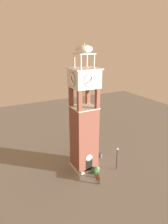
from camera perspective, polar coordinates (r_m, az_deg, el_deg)
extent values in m
plane|color=gray|center=(33.81, 0.00, -15.24)|extent=(80.00, 80.00, 0.00)
cube|color=brown|center=(31.23, 0.00, -7.57)|extent=(3.38, 3.38, 10.12)
cube|color=silver|center=(33.72, 0.00, -15.00)|extent=(3.58, 3.58, 0.35)
cube|color=black|center=(31.93, 1.48, -15.07)|extent=(1.10, 0.04, 2.20)
cylinder|color=silver|center=(31.16, 1.50, -12.95)|extent=(1.10, 0.04, 1.10)
cube|color=brown|center=(27.03, -1.26, 3.08)|extent=(0.56, 0.56, 3.02)
cube|color=brown|center=(28.36, 3.86, 3.82)|extent=(0.56, 0.56, 3.02)
cube|color=brown|center=(29.50, -3.72, 4.43)|extent=(0.56, 0.56, 3.02)
cube|color=brown|center=(30.71, 1.11, 5.07)|extent=(0.56, 0.56, 3.02)
cube|color=silver|center=(29.28, 0.00, 1.40)|extent=(3.54, 3.54, 0.12)
cone|color=brown|center=(28.94, 1.40, 5.99)|extent=(0.44, 0.44, 0.42)
cone|color=brown|center=(29.37, -0.32, 6.20)|extent=(0.46, 0.46, 0.51)
cone|color=brown|center=(28.62, -1.53, 5.84)|extent=(0.50, 0.50, 0.42)
cone|color=brown|center=(27.95, -0.54, 5.52)|extent=(0.44, 0.44, 0.43)
cone|color=brown|center=(28.12, 1.09, 5.60)|extent=(0.41, 0.41, 0.55)
cube|color=silver|center=(28.27, 0.00, 9.59)|extent=(3.62, 3.62, 2.54)
cylinder|color=white|center=(26.68, 1.85, 8.99)|extent=(1.93, 0.05, 1.93)
torus|color=black|center=(26.68, 1.85, 8.99)|extent=(1.95, 0.06, 1.95)
cube|color=black|center=(26.64, 2.10, 9.46)|extent=(0.27, 0.03, 0.48)
cube|color=black|center=(26.50, 1.26, 8.54)|extent=(0.72, 0.03, 0.40)
cylinder|color=white|center=(29.88, -1.66, 10.10)|extent=(1.93, 0.05, 1.93)
torus|color=black|center=(29.88, -1.66, 10.10)|extent=(1.95, 0.06, 1.95)
cube|color=black|center=(29.94, -1.55, 10.55)|extent=(0.27, 0.03, 0.48)
cube|color=black|center=(29.81, -2.31, 9.74)|extent=(0.72, 0.03, 0.40)
cylinder|color=white|center=(27.47, -3.43, 9.27)|extent=(0.05, 1.93, 1.93)
torus|color=black|center=(27.47, -3.43, 9.27)|extent=(0.06, 1.95, 1.95)
cube|color=black|center=(27.50, -3.64, 9.74)|extent=(0.03, 0.27, 0.48)
cube|color=black|center=(27.17, -3.23, 8.79)|extent=(0.03, 0.72, 0.40)
cylinder|color=white|center=(29.15, 3.24, 9.85)|extent=(0.05, 1.93, 1.93)
torus|color=black|center=(29.15, 3.24, 9.85)|extent=(0.06, 1.95, 1.95)
cube|color=black|center=(29.23, 3.25, 10.32)|extent=(0.03, 0.27, 0.48)
cube|color=black|center=(28.92, 3.69, 9.42)|extent=(0.03, 0.72, 0.40)
cube|color=silver|center=(28.07, 0.00, 12.30)|extent=(3.98, 3.98, 0.16)
cylinder|color=silver|center=(26.63, -0.93, 14.08)|extent=(0.22, 0.22, 1.83)
cylinder|color=silver|center=(27.58, 2.88, 14.24)|extent=(0.22, 0.22, 1.83)
cylinder|color=silver|center=(28.42, -2.80, 14.39)|extent=(0.22, 0.22, 1.83)
cylinder|color=silver|center=(29.31, 0.84, 14.55)|extent=(0.22, 0.22, 1.83)
cube|color=silver|center=(27.90, 0.00, 16.33)|extent=(2.43, 2.43, 0.12)
ellipsoid|color=silver|center=(27.88, 0.00, 17.56)|extent=(2.35, 2.35, 1.08)
sphere|color=#B79338|center=(27.86, 0.00, 18.91)|extent=(0.24, 0.24, 0.24)
cube|color=brown|center=(30.71, 3.83, -18.32)|extent=(0.91, 1.66, 0.06)
cube|color=brown|center=(30.58, 4.21, -17.86)|extent=(0.54, 1.54, 0.44)
cube|color=#2D2D33|center=(30.31, 4.15, -19.49)|extent=(0.40, 0.20, 0.42)
cube|color=#2D2D33|center=(31.41, 3.50, -17.88)|extent=(0.40, 0.20, 0.42)
cylinder|color=black|center=(32.63, 9.31, -13.30)|extent=(0.12, 0.12, 3.46)
sphere|color=#F9EFCC|center=(31.65, 9.50, -10.38)|extent=(0.36, 0.36, 0.36)
cylinder|color=#4C4C51|center=(36.01, 4.71, -12.20)|extent=(0.52, 0.52, 0.80)
ellipsoid|color=#336638|center=(32.19, 3.14, -16.29)|extent=(1.30, 1.30, 0.91)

